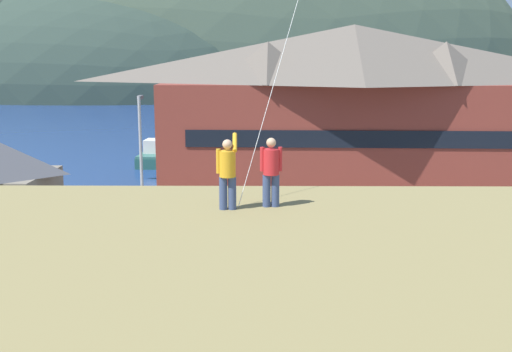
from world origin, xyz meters
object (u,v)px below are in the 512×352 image
parked_car_corner_spot (216,231)px  parked_car_front_row_red (42,274)px  parking_light_pole (141,152)px  person_kite_flyer (227,171)px  moored_boat_outer_mooring (238,144)px  parked_car_lone_by_shed (442,230)px  parked_car_mid_row_far (196,281)px  person_companion (271,170)px  moored_boat_wharfside (155,155)px  harbor_lodge (352,104)px  wharf_dock (198,153)px

parked_car_corner_spot → parked_car_front_row_red: size_ratio=1.00×
parking_light_pole → person_kite_flyer: bearing=-73.1°
moored_boat_outer_mooring → parked_car_lone_by_shed: bearing=-70.3°
parked_car_mid_row_far → person_kite_flyer: person_kite_flyer is taller
person_kite_flyer → person_companion: size_ratio=1.07×
person_kite_flyer → moored_boat_wharfside: bearing=102.2°
parking_light_pole → moored_boat_wharfside: bearing=97.5°
harbor_lodge → person_kite_flyer: bearing=-103.8°
harbor_lodge → moored_boat_outer_mooring: bearing=117.3°
moored_boat_outer_mooring → parked_car_lone_by_shed: size_ratio=1.83×
parked_car_mid_row_far → parked_car_front_row_red: same height
moored_boat_wharfside → person_kite_flyer: size_ratio=3.30×
moored_boat_outer_mooring → person_kite_flyer: (1.44, -45.22, 6.04)m
parked_car_lone_by_shed → parked_car_corner_spot: same height
harbor_lodge → person_companion: (-6.00, -28.47, 0.78)m
person_kite_flyer → person_companion: (1.07, 0.29, -0.02)m
moored_boat_outer_mooring → parked_car_lone_by_shed: 32.62m
parked_car_lone_by_shed → person_kite_flyer: person_kite_flyer is taller
moored_boat_wharfside → person_kite_flyer: person_kite_flyer is taller
parked_car_lone_by_shed → parked_car_mid_row_far: (-11.22, -6.93, 0.00)m
wharf_dock → parked_car_front_row_red: (-2.75, -33.56, 0.71)m
harbor_lodge → parked_car_corner_spot: 17.48m
parked_car_corner_spot → wharf_dock: bearing=97.5°
harbor_lodge → wharf_dock: size_ratio=1.77×
parked_car_mid_row_far → person_kite_flyer: (1.65, -7.59, 5.70)m
parking_light_pole → parked_car_corner_spot: bearing=-46.0°
person_companion → wharf_dock: bearing=98.3°
harbor_lodge → parked_car_lone_by_shed: harbor_lodge is taller
parked_car_front_row_red → moored_boat_outer_mooring: bearing=80.3°
moored_boat_outer_mooring → parking_light_pole: bearing=-99.2°
wharf_dock → parked_car_corner_spot: (3.66, -27.64, 0.71)m
parked_car_corner_spot → person_kite_flyer: size_ratio=2.28×
person_companion → harbor_lodge: bearing=78.1°
parked_car_lone_by_shed → person_companion: person_companion is taller
wharf_dock → parking_light_pole: 23.47m
moored_boat_wharfside → parked_car_lone_by_shed: (17.87, -23.81, 0.34)m
harbor_lodge → wharf_dock: bearing=132.6°
wharf_dock → parked_car_front_row_red: parked_car_front_row_red is taller
wharf_dock → parked_car_lone_by_shed: bearing=-62.0°
moored_boat_wharfside → parked_car_front_row_red: size_ratio=1.44×
harbor_lodge → person_companion: 29.11m
harbor_lodge → moored_boat_wharfside: size_ratio=4.51×
parked_car_corner_spot → parked_car_mid_row_far: 6.67m
wharf_dock → moored_boat_outer_mooring: moored_boat_outer_mooring is taller
parked_car_front_row_red → parked_car_corner_spot: bearing=42.7°
moored_boat_outer_mooring → person_companion: 45.40m
parked_car_lone_by_shed → parking_light_pole: 16.16m
parked_car_lone_by_shed → parked_car_corner_spot: (-10.93, -0.27, 0.00)m
moored_boat_wharfside → moored_boat_outer_mooring: same height
parked_car_corner_spot → person_kite_flyer: 15.40m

